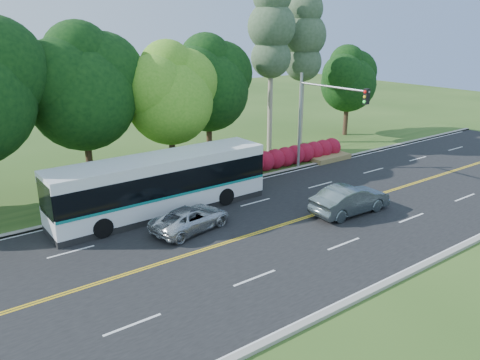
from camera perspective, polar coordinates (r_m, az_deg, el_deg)
ground at (r=26.06m, az=7.52°, el=-4.74°), size 120.00×120.00×0.00m
road at (r=26.05m, az=7.53°, el=-4.72°), size 60.00×14.00×0.02m
curb_north at (r=31.21m, az=-1.50°, el=-0.50°), size 60.00×0.30×0.15m
curb_south at (r=21.97m, az=20.63°, el=-10.20°), size 60.00×0.30×0.15m
grass_verge at (r=32.68m, az=-3.35°, el=0.30°), size 60.00×4.00×0.10m
lane_markings at (r=25.99m, az=7.38°, el=-4.75°), size 57.60×13.82×0.00m
tree_row at (r=31.71m, az=-14.76°, el=11.55°), size 44.70×9.10×13.84m
bougainvillea_hedge at (r=36.11m, az=6.99°, el=3.04°), size 9.50×2.25×1.50m
traffic_signal at (r=32.88m, az=9.65°, el=8.48°), size 0.42×6.10×7.00m
transit_bus at (r=26.56m, az=-9.57°, el=-0.60°), size 12.54×2.87×3.27m
sedan at (r=27.04m, az=13.28°, el=-2.33°), size 4.95×1.89×1.61m
suv at (r=24.41m, az=-6.03°, el=-4.69°), size 4.74×2.89×1.23m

